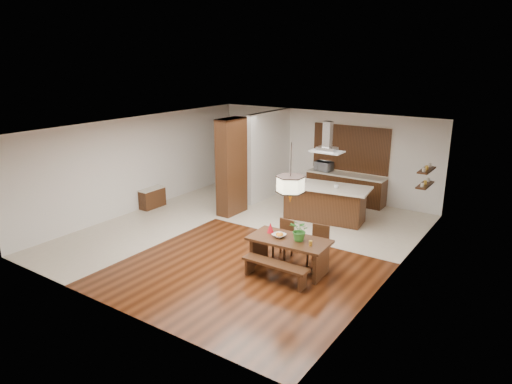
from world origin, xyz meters
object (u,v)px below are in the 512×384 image
Objects in this scene: dining_chair_left at (283,239)px; island_cup at (336,186)px; kitchen_island at (325,202)px; dining_table at (289,247)px; dining_chair_right at (317,246)px; microwave at (324,166)px; dining_bench at (275,272)px; hallway_console at (152,198)px; range_hood at (328,137)px; foliage_plant at (300,230)px; fruit_bowl at (279,235)px; pendant_lantern at (291,173)px.

dining_chair_left is 2.85m from island_cup.
dining_table is at bearing -84.90° from kitchen_island.
microwave is at bearing 109.34° from dining_chair_right.
dining_table is 1.98× the size of dining_chair_right.
dining_bench is at bearing -86.42° from kitchen_island.
range_hood is (5.02, 2.01, 2.15)m from hallway_console.
hallway_console is at bearing -166.19° from kitchen_island.
dining_chair_left is 1.85× the size of foliage_plant.
island_cup reaches higher than fruit_bowl.
island_cup is (0.08, 2.77, 0.67)m from dining_chair_left.
dining_table is 0.71m from dining_chair_right.
dining_chair_right is at bearing -7.51° from hallway_console.
range_hood is (-0.54, 3.44, 1.68)m from fruit_bowl.
island_cup is at bearing -23.04° from kitchen_island.
kitchen_island reaches higher than hallway_console.
dining_chair_left is at bearing 177.72° from dining_chair_right.
dining_table is 6.27× the size of fruit_bowl.
dining_table is 2.04× the size of range_hood.
dining_bench is at bearing -65.29° from fruit_bowl.
kitchen_island is 0.70m from island_cup.
range_hood reaches higher than dining_chair_left.
dining_chair_right is 3.07m from kitchen_island.
dining_chair_left is (-0.51, 1.17, 0.24)m from dining_bench.
kitchen_island is at bearing 98.97° from fruit_bowl.
pendant_lantern is 0.48× the size of kitchen_island.
hallway_console is 0.33× the size of kitchen_island.
pendant_lantern and range_hood have the same top height.
pendant_lantern reaches higher than kitchen_island.
dining_chair_left is 0.33× the size of kitchen_island.
dining_bench is (5.85, -2.04, -0.10)m from hallway_console.
kitchen_island is (-0.54, 3.43, -0.24)m from fruit_bowl.
microwave reaches higher than dining_table.
island_cup is (-0.39, 3.29, -1.13)m from pendant_lantern.
dining_chair_left is at bearing 132.54° from dining_table.
range_hood is at bearing 21.78° from hallway_console.
microwave reaches higher than dining_chair_left.
hallway_console is 0.67× the size of pendant_lantern.
dining_chair_right is (0.89, 0.05, 0.02)m from dining_chair_left.
hallway_console is 5.76m from fruit_bowl.
kitchen_island reaches higher than dining_table.
dining_chair_right is at bearing 72.66° from foliage_plant.
dining_chair_right is at bearing 42.53° from fruit_bowl.
microwave is (-1.33, 4.85, 0.66)m from dining_chair_left.
foliage_plant reaches higher than dining_chair_left.
island_cup reaches higher than dining_table.
dining_chair_left is 0.90m from dining_chair_right.
fruit_bowl is 5.64m from microwave.
dining_table is 3.25× the size of microwave.
foliage_plant is at bearing -112.87° from dining_chair_right.
island_cup is at bearing 96.83° from pendant_lantern.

